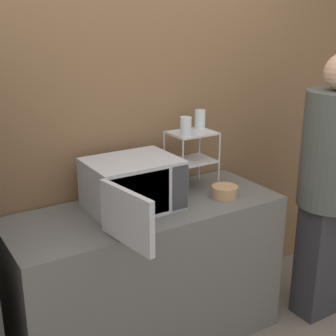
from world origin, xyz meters
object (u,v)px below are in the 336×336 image
(bowl, at_px, (225,192))
(microwave, at_px, (132,186))
(glass_front_left, at_px, (186,127))
(glass_back_right, at_px, (200,119))
(person, at_px, (331,178))
(dish_rack, at_px, (192,148))

(bowl, bearing_deg, microwave, 166.94)
(microwave, xyz_separation_m, glass_front_left, (0.37, 0.03, 0.28))
(glass_front_left, distance_m, glass_back_right, 0.23)
(microwave, bearing_deg, glass_back_right, 15.82)
(microwave, distance_m, glass_back_right, 0.64)
(glass_front_left, distance_m, person, 0.98)
(glass_front_left, height_order, bowl, glass_front_left)
(dish_rack, bearing_deg, bowl, -70.03)
(glass_front_left, relative_size, glass_back_right, 1.00)
(microwave, xyz_separation_m, glass_back_right, (0.56, 0.16, 0.28))
(microwave, height_order, person, person)
(glass_front_left, bearing_deg, glass_back_right, 33.36)
(bowl, distance_m, person, 0.69)
(dish_rack, bearing_deg, person, -31.40)
(bowl, bearing_deg, glass_back_right, 86.77)
(glass_back_right, height_order, person, person)
(dish_rack, distance_m, glass_front_left, 0.19)
(microwave, xyz_separation_m, person, (1.20, -0.35, -0.08))
(glass_front_left, bearing_deg, dish_rack, 36.41)
(microwave, height_order, dish_rack, dish_rack)
(dish_rack, xyz_separation_m, person, (0.74, -0.45, -0.19))
(dish_rack, bearing_deg, glass_back_right, 30.38)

